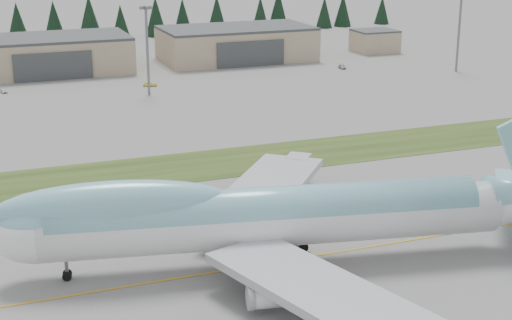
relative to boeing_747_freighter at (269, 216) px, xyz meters
name	(u,v)px	position (x,y,z in m)	size (l,w,h in m)	color
ground	(296,259)	(4.05, 0.19, -7.00)	(7000.00, 7000.00, 0.00)	slate
grass_strip_far	(199,166)	(4.05, 45.19, -7.00)	(400.00, 18.00, 0.08)	#2A3F16
taxiway_line_main	(296,259)	(4.05, 0.19, -7.00)	(400.00, 0.40, 0.02)	gold
boeing_747_freighter	(269,216)	(0.00, 0.00, 0.00)	(80.94, 68.32, 21.22)	white
hangar_center	(47,55)	(-10.95, 150.09, -1.61)	(48.00, 26.60, 10.80)	tan
hangar_right	(237,43)	(49.05, 150.09, -1.61)	(48.00, 26.60, 10.80)	tan
control_shed	(375,41)	(99.05, 148.19, -3.20)	(14.00, 12.00, 7.60)	tan
floodlight_masts	(87,36)	(-5.38, 108.59, 9.17)	(203.26, 6.30, 24.66)	slate
service_vehicle_a	(3,93)	(-25.72, 124.95, -7.00)	(1.34, 3.32, 1.13)	silver
service_vehicle_b	(150,86)	(12.74, 119.44, -7.00)	(1.32, 3.75, 1.24)	gold
service_vehicle_c	(342,69)	(74.27, 124.03, -7.00)	(1.63, 4.02, 1.16)	#99989D
conifer_belt	(83,21)	(9.43, 211.49, 0.35)	(275.78, 16.66, 16.97)	black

